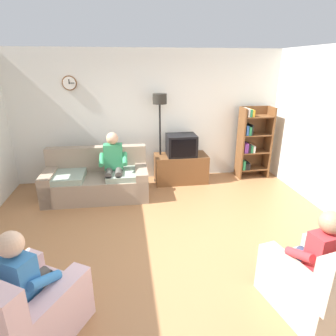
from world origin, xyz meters
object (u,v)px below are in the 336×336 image
object	(u,v)px
tv_stand	(181,168)
floor_lamp	(160,114)
bookshelf	(252,142)
person_in_left_armchair	(27,277)
armchair_near_window	(25,312)
armchair_near_bookshelf	(317,284)
person_in_right_armchair	(316,253)
couch	(97,181)
person_on_couch	(114,163)
tv	(181,145)

from	to	relation	value
tv_stand	floor_lamp	distance (m)	1.23
bookshelf	person_in_left_armchair	bearing A→B (deg)	-136.44
armchair_near_window	armchair_near_bookshelf	size ratio (longest dim) A/B	1.14
bookshelf	armchair_near_bookshelf	world-z (taller)	bookshelf
bookshelf	person_in_right_armchair	distance (m)	3.65
tv_stand	armchair_near_bookshelf	distance (m)	3.63
couch	person_on_couch	xyz separation A→B (m)	(0.34, -0.11, 0.39)
armchair_near_window	person_on_couch	distance (m)	3.00
tv	person_in_left_armchair	xyz separation A→B (m)	(-2.06, -3.37, -0.21)
tv	armchair_near_bookshelf	distance (m)	3.64
armchair_near_bookshelf	tv_stand	bearing A→B (deg)	101.54
tv	tv_stand	bearing A→B (deg)	90.00
bookshelf	person_on_couch	bearing A→B (deg)	-167.27
armchair_near_window	armchair_near_bookshelf	world-z (taller)	same
tv	floor_lamp	world-z (taller)	floor_lamp
floor_lamp	armchair_near_window	distance (m)	4.11
bookshelf	person_in_left_armchair	size ratio (longest dim) A/B	1.38
person_in_left_armchair	person_in_right_armchair	distance (m)	2.77
bookshelf	couch	bearing A→B (deg)	-170.38
bookshelf	armchair_near_bookshelf	xyz separation A→B (m)	(-0.86, -3.63, -0.50)
person_on_couch	bookshelf	bearing A→B (deg)	12.73
bookshelf	person_in_right_armchair	world-z (taller)	bookshelf
armchair_near_window	floor_lamp	bearing A→B (deg)	64.80
armchair_near_bookshelf	armchair_near_window	bearing A→B (deg)	178.33
couch	person_in_right_armchair	bearing A→B (deg)	-50.92
person_in_right_armchair	tv_stand	bearing A→B (deg)	101.54
tv_stand	armchair_near_window	size ratio (longest dim) A/B	0.94
couch	tv_stand	world-z (taller)	couch
tv_stand	floor_lamp	xyz separation A→B (m)	(-0.43, 0.10, 1.15)
tv	armchair_near_window	distance (m)	4.07
armchair_near_window	tv_stand	bearing A→B (deg)	58.72
person_in_left_armchair	person_in_right_armchair	xyz separation A→B (m)	(2.77, -0.07, 0.00)
person_in_left_armchair	tv_stand	bearing A→B (deg)	58.73
couch	armchair_near_window	world-z (taller)	same
tv_stand	person_in_left_armchair	bearing A→B (deg)	-121.27
floor_lamp	tv_stand	bearing A→B (deg)	-13.03
armchair_near_bookshelf	bookshelf	bearing A→B (deg)	76.66
bookshelf	person_on_couch	xyz separation A→B (m)	(-2.96, -0.67, -0.09)
floor_lamp	person_in_right_armchair	xyz separation A→B (m)	(1.14, -3.56, -0.85)
person_in_right_armchair	couch	bearing A→B (deg)	129.08
floor_lamp	person_on_couch	world-z (taller)	floor_lamp
tv_stand	bookshelf	size ratio (longest dim) A/B	0.71
person_on_couch	floor_lamp	bearing A→B (deg)	36.21
floor_lamp	person_on_couch	size ratio (longest dim) A/B	1.49
person_in_left_armchair	person_in_right_armchair	world-z (taller)	same
armchair_near_window	person_on_couch	xyz separation A→B (m)	(0.73, 2.88, 0.41)
person_on_couch	armchair_near_window	bearing A→B (deg)	-104.28
tv	person_in_left_armchair	bearing A→B (deg)	-121.46
tv	armchair_near_window	size ratio (longest dim) A/B	0.51
bookshelf	floor_lamp	distance (m)	2.12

